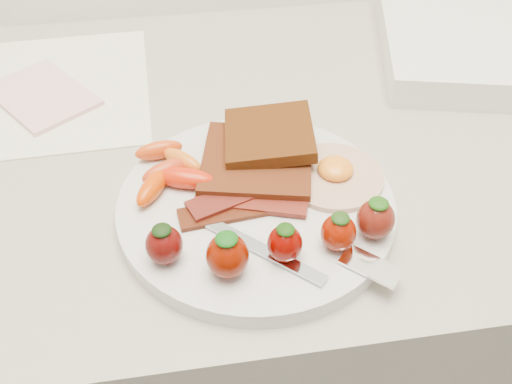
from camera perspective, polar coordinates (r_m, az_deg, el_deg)
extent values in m
cube|color=gray|center=(1.01, 0.35, -14.28)|extent=(2.00, 0.60, 0.90)
cylinder|color=silver|center=(0.56, 0.00, -1.41)|extent=(0.27, 0.27, 0.02)
cube|color=#3A1708|center=(0.58, 0.08, 3.07)|extent=(0.13, 0.13, 0.01)
cube|color=black|center=(0.60, 1.33, 5.72)|extent=(0.10, 0.10, 0.02)
cylinder|color=beige|center=(0.58, 7.78, 1.57)|extent=(0.13, 0.13, 0.01)
ellipsoid|color=orange|center=(0.58, 7.96, 2.34)|extent=(0.05, 0.05, 0.02)
cube|color=black|center=(0.54, -2.05, -1.81)|extent=(0.11, 0.04, 0.00)
cube|color=#420E0A|center=(0.55, -0.50, -0.89)|extent=(0.11, 0.06, 0.00)
cube|color=#4C1511|center=(0.55, -1.47, -0.11)|extent=(0.11, 0.06, 0.00)
ellipsoid|color=#BE3615|center=(0.58, -8.95, 2.14)|extent=(0.06, 0.04, 0.02)
ellipsoid|color=red|center=(0.57, -7.22, 1.39)|extent=(0.07, 0.04, 0.02)
ellipsoid|color=#D13C00|center=(0.56, -10.28, 0.53)|extent=(0.04, 0.06, 0.02)
ellipsoid|color=orange|center=(0.59, -7.40, 3.13)|extent=(0.05, 0.05, 0.02)
ellipsoid|color=#CD4010|center=(0.60, -9.68, 4.14)|extent=(0.05, 0.03, 0.02)
ellipsoid|color=#4A0806|center=(0.50, -9.17, -5.24)|extent=(0.03, 0.03, 0.04)
ellipsoid|color=black|center=(0.48, -9.42, -3.78)|extent=(0.02, 0.02, 0.01)
ellipsoid|color=#630E00|center=(0.48, -2.88, -6.39)|extent=(0.04, 0.04, 0.04)
ellipsoid|color=#104C0E|center=(0.46, -2.97, -4.72)|extent=(0.02, 0.02, 0.01)
ellipsoid|color=#5E0400|center=(0.49, 2.90, -5.17)|extent=(0.03, 0.03, 0.03)
ellipsoid|color=#143A09|center=(0.48, 2.98, -3.77)|extent=(0.02, 0.02, 0.01)
ellipsoid|color=#761000|center=(0.50, 8.24, -4.04)|extent=(0.03, 0.03, 0.04)
ellipsoid|color=#19390E|center=(0.49, 8.44, -2.62)|extent=(0.02, 0.02, 0.01)
ellipsoid|color=#5F160D|center=(0.52, 11.87, -2.69)|extent=(0.03, 0.03, 0.04)
ellipsoid|color=#1A4B0D|center=(0.51, 12.18, -1.14)|extent=(0.02, 0.02, 0.01)
cube|color=#B0BCC8|center=(0.51, 0.66, -5.79)|extent=(0.10, 0.09, 0.00)
cube|color=white|center=(0.50, 11.43, -7.27)|extent=(0.05, 0.05, 0.00)
cube|color=white|center=(0.78, -18.31, 9.84)|extent=(0.21, 0.27, 0.00)
cube|color=beige|center=(0.76, -20.64, 9.04)|extent=(0.16, 0.17, 0.01)
cube|color=white|center=(0.87, 24.22, 13.41)|extent=(0.40, 0.35, 0.04)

